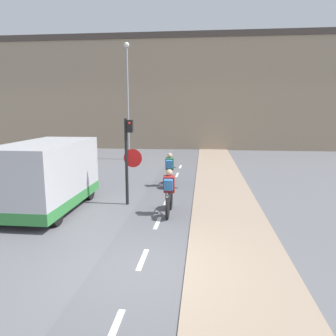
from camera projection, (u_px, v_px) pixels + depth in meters
The scene contains 9 objects.
ground_plane at pixel (138, 271), 7.13m from camera, with size 120.00×120.00×0.00m, color #5B5B60.
bike_lane at pixel (139, 270), 7.14m from camera, with size 2.02×60.00×0.02m.
sidewalk_strip at pixel (242, 275), 6.90m from camera, with size 2.40×60.00×0.05m.
building_row_background at pixel (189, 93), 29.98m from camera, with size 60.00×5.20×9.75m.
traffic_light_pole at pixel (129, 152), 11.76m from camera, with size 0.67×0.25×3.14m.
street_lamp_far at pixel (128, 91), 22.07m from camera, with size 0.36×0.36×7.81m.
cyclist_near at pixel (169, 193), 10.81m from camera, with size 0.46×1.73×1.53m.
cyclist_far at pixel (170, 171), 14.82m from camera, with size 0.46×1.70×1.53m.
van at pixel (48, 177), 11.22m from camera, with size 2.10×4.51×2.37m.
Camera 1 is at (1.35, -6.51, 3.47)m, focal length 35.00 mm.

